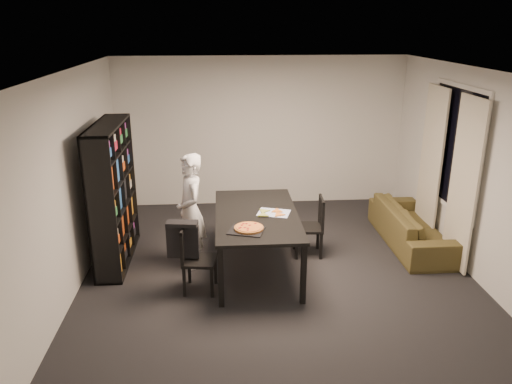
{
  "coord_description": "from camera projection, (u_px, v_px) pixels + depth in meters",
  "views": [
    {
      "loc": [
        -0.71,
        -5.8,
        3.14
      ],
      "look_at": [
        -0.27,
        0.27,
        1.05
      ],
      "focal_mm": 35.0,
      "sensor_mm": 36.0,
      "label": 1
    }
  ],
  "objects": [
    {
      "name": "person",
      "position": [
        191.0,
        211.0,
        6.55
      ],
      "size": [
        0.52,
        0.65,
        1.55
      ],
      "primitive_type": "imported",
      "rotation": [
        0.0,
        0.0,
        -1.27
      ],
      "color": "silver",
      "rests_on": "room"
    },
    {
      "name": "bookshelf",
      "position": [
        113.0,
        194.0,
        6.65
      ],
      "size": [
        0.35,
        1.5,
        1.9
      ],
      "primitive_type": "cube",
      "color": "black",
      "rests_on": "room"
    },
    {
      "name": "pepperoni_pizza",
      "position": [
        249.0,
        228.0,
        5.91
      ],
      "size": [
        0.35,
        0.35,
        0.03
      ],
      "rotation": [
        0.0,
        0.0,
        0.34
      ],
      "color": "brown",
      "rests_on": "dining_table"
    },
    {
      "name": "draped_jacket",
      "position": [
        183.0,
        238.0,
        5.94
      ],
      "size": [
        0.39,
        0.21,
        0.46
      ],
      "rotation": [
        0.0,
        0.0,
        1.44
      ],
      "color": "black",
      "rests_on": "chair_left"
    },
    {
      "name": "baking_tray",
      "position": [
        246.0,
        231.0,
        5.88
      ],
      "size": [
        0.48,
        0.42,
        0.01
      ],
      "primitive_type": "cube",
      "rotation": [
        0.0,
        0.0,
        -0.3
      ],
      "color": "black",
      "rests_on": "dining_table"
    },
    {
      "name": "curtain_left",
      "position": [
        464.0,
        184.0,
        6.41
      ],
      "size": [
        0.03,
        0.7,
        2.25
      ],
      "primitive_type": "cube",
      "color": "beige",
      "rests_on": "room"
    },
    {
      "name": "pizza_slices",
      "position": [
        271.0,
        213.0,
        6.4
      ],
      "size": [
        0.4,
        0.35,
        0.01
      ],
      "primitive_type": null,
      "rotation": [
        0.0,
        0.0,
        -0.11
      ],
      "color": "gold",
      "rests_on": "dining_table"
    },
    {
      "name": "dining_table",
      "position": [
        257.0,
        219.0,
        6.44
      ],
      "size": [
        1.06,
        1.9,
        0.79
      ],
      "color": "black",
      "rests_on": "room"
    },
    {
      "name": "window_pane",
      "position": [
        455.0,
        148.0,
        6.79
      ],
      "size": [
        0.02,
        1.4,
        1.6
      ],
      "primitive_type": "cube",
      "color": "black",
      "rests_on": "room"
    },
    {
      "name": "sofa",
      "position": [
        412.0,
        226.0,
        7.34
      ],
      "size": [
        0.75,
        1.92,
        0.56
      ],
      "primitive_type": "imported",
      "rotation": [
        0.0,
        0.0,
        1.57
      ],
      "color": "#3D3E18",
      "rests_on": "room"
    },
    {
      "name": "chair_right",
      "position": [
        314.0,
        222.0,
        6.95
      ],
      "size": [
        0.41,
        0.41,
        0.84
      ],
      "rotation": [
        0.0,
        0.0,
        -1.63
      ],
      "color": "black",
      "rests_on": "room"
    },
    {
      "name": "kitchen_towel",
      "position": [
        274.0,
        213.0,
        6.43
      ],
      "size": [
        0.47,
        0.41,
        0.01
      ],
      "primitive_type": "cube",
      "rotation": [
        0.0,
        0.0,
        -0.31
      ],
      "color": "silver",
      "rests_on": "dining_table"
    },
    {
      "name": "chair_left",
      "position": [
        193.0,
        254.0,
        6.01
      ],
      "size": [
        0.43,
        0.43,
        0.83
      ],
      "rotation": [
        0.0,
        0.0,
        1.44
      ],
      "color": "black",
      "rests_on": "room"
    },
    {
      "name": "curtain_right",
      "position": [
        431.0,
        163.0,
        7.39
      ],
      "size": [
        0.03,
        0.7,
        2.25
      ],
      "primitive_type": "cube",
      "color": "beige",
      "rests_on": "room"
    },
    {
      "name": "room",
      "position": [
        279.0,
        179.0,
        6.12
      ],
      "size": [
        5.01,
        5.51,
        2.61
      ],
      "color": "black",
      "rests_on": "ground"
    },
    {
      "name": "window_frame",
      "position": [
        455.0,
        148.0,
        6.79
      ],
      "size": [
        0.03,
        1.52,
        1.72
      ],
      "primitive_type": "cube",
      "color": "white",
      "rests_on": "room"
    }
  ]
}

